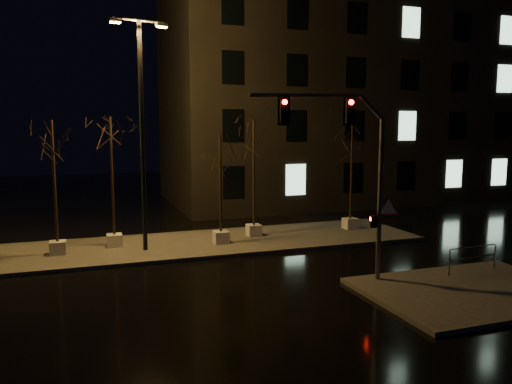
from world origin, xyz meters
name	(u,v)px	position (x,y,z in m)	size (l,w,h in m)	color
ground	(223,285)	(0.00, 0.00, 0.00)	(90.00, 90.00, 0.00)	black
median	(188,245)	(0.00, 6.00, 0.07)	(22.00, 5.00, 0.15)	#47433F
sidewalk_corner	(472,291)	(7.50, -3.50, 0.07)	(7.00, 5.00, 0.15)	#47433F
building	(337,99)	(14.00, 18.00, 7.50)	(25.00, 12.00, 15.00)	black
tree_1	(53,150)	(-5.50, 5.83, 4.48)	(1.80, 1.80, 5.70)	silver
tree_2	(111,146)	(-3.18, 6.46, 4.59)	(1.80, 1.80, 5.86)	silver
tree_3	(220,159)	(1.45, 5.53, 4.01)	(1.80, 1.80, 5.08)	silver
tree_4	(254,147)	(3.37, 6.50, 4.47)	(1.80, 1.80, 5.70)	silver
tree_5	(352,148)	(8.68, 6.48, 4.33)	(1.80, 1.80, 5.51)	silver
traffic_signal_mast	(351,159)	(4.19, -1.22, 4.33)	(5.03, 1.53, 6.37)	#525459
streetlight_main	(142,120)	(-1.96, 5.41, 5.71)	(2.41, 0.66, 9.63)	black
guard_rail_a	(473,255)	(8.89, -1.96, 0.78)	(2.23, 0.18, 0.96)	#525459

